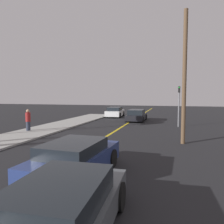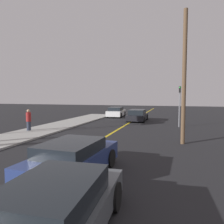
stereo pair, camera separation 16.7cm
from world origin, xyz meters
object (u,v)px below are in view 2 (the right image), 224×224
at_px(utility_pole, 184,78).
at_px(car_ahead_center, 74,159).
at_px(car_far_distant, 137,115).
at_px(traffic_light, 180,102).
at_px(pedestrian_far_standing, 29,120).
at_px(car_near_right_lane, 58,210).
at_px(car_parked_left_lot, 116,112).

bearing_deg(utility_pole, car_ahead_center, -120.31).
relative_size(car_far_distant, traffic_light, 1.19).
bearing_deg(car_far_distant, traffic_light, -39.61).
bearing_deg(car_far_distant, pedestrian_far_standing, -126.14).
bearing_deg(car_ahead_center, car_near_right_lane, -66.49).
bearing_deg(car_near_right_lane, utility_pole, 71.97).
height_order(traffic_light, utility_pole, utility_pole).
bearing_deg(traffic_light, car_far_distant, 140.37).
height_order(pedestrian_far_standing, utility_pole, utility_pole).
bearing_deg(car_parked_left_lot, utility_pole, -63.98).
xyz_separation_m(car_parked_left_lot, utility_pole, (7.99, -14.43, 3.24)).
xyz_separation_m(car_far_distant, utility_pole, (4.49, -10.63, 3.26)).
bearing_deg(pedestrian_far_standing, car_ahead_center, -45.06).
bearing_deg(traffic_light, car_near_right_lane, -98.53).
bearing_deg(traffic_light, car_ahead_center, -105.39).
xyz_separation_m(car_ahead_center, traffic_light, (3.73, 13.56, 1.63)).
xyz_separation_m(car_near_right_lane, car_parked_left_lot, (-5.38, 24.16, 0.01)).
height_order(car_far_distant, pedestrian_far_standing, pedestrian_far_standing).
height_order(car_ahead_center, car_far_distant, car_ahead_center).
relative_size(car_near_right_lane, pedestrian_far_standing, 2.58).
height_order(car_far_distant, utility_pole, utility_pole).
bearing_deg(utility_pole, car_parked_left_lot, 118.96).
distance_m(car_ahead_center, traffic_light, 14.16).
distance_m(car_parked_left_lot, traffic_light, 10.96).
bearing_deg(utility_pole, traffic_light, 90.84).
xyz_separation_m(car_ahead_center, utility_pole, (3.84, 6.56, 3.23)).
xyz_separation_m(traffic_light, utility_pole, (0.10, -7.00, 1.60)).
relative_size(car_far_distant, pedestrian_far_standing, 2.62).
relative_size(pedestrian_far_standing, traffic_light, 0.45).
relative_size(car_near_right_lane, utility_pole, 0.55).
bearing_deg(car_near_right_lane, car_far_distant, 92.27).
xyz_separation_m(car_ahead_center, car_parked_left_lot, (-4.15, 20.99, -0.01)).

